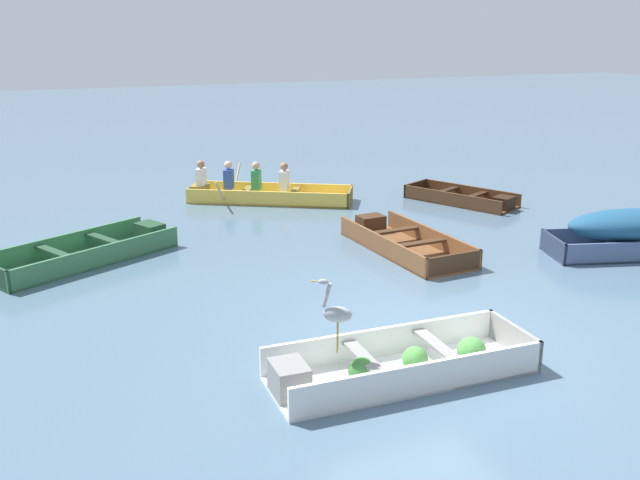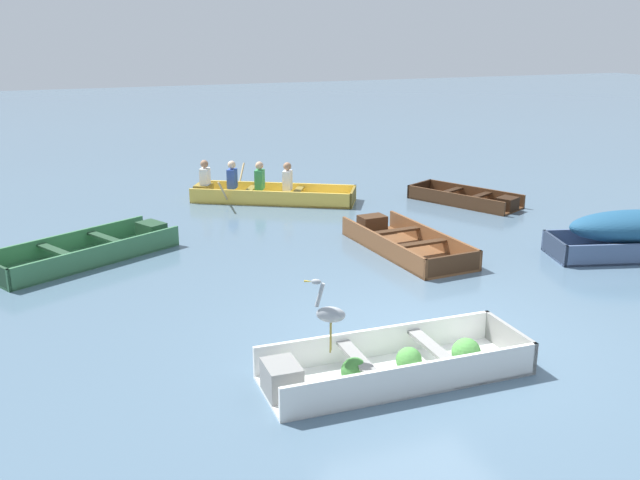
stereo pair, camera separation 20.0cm
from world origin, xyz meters
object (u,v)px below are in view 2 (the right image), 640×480
object	(u,v)px
skiff_green_mid_moored	(91,251)
rowboat_yellow_with_crew	(262,191)
skiff_dark_varnish_outer_moored	(469,199)
skiff_slate_blue_far_moored	(639,231)
heron_on_dinghy	(329,312)
dinghy_white_foreground	(391,366)
skiff_wooden_brown_near_moored	(402,243)

from	to	relation	value
skiff_green_mid_moored	rowboat_yellow_with_crew	distance (m)	4.87
skiff_green_mid_moored	skiff_dark_varnish_outer_moored	distance (m)	8.18
skiff_slate_blue_far_moored	heron_on_dinghy	size ratio (longest dim) A/B	3.69
dinghy_white_foreground	skiff_green_mid_moored	size ratio (longest dim) A/B	0.92
skiff_wooden_brown_near_moored	skiff_slate_blue_far_moored	xyz separation A→B (m)	(3.60, -1.78, 0.33)
dinghy_white_foreground	skiff_green_mid_moored	distance (m)	6.43
skiff_slate_blue_far_moored	heron_on_dinghy	distance (m)	7.06
skiff_green_mid_moored	skiff_dark_varnish_outer_moored	world-z (taller)	skiff_green_mid_moored
dinghy_white_foreground	skiff_green_mid_moored	world-z (taller)	dinghy_white_foreground
skiff_wooden_brown_near_moored	rowboat_yellow_with_crew	distance (m)	4.58
skiff_green_mid_moored	heron_on_dinghy	bearing A→B (deg)	-68.95
skiff_wooden_brown_near_moored	heron_on_dinghy	size ratio (longest dim) A/B	3.48
skiff_green_mid_moored	rowboat_yellow_with_crew	bearing A→B (deg)	36.52
skiff_green_mid_moored	dinghy_white_foreground	bearing A→B (deg)	-63.56
skiff_slate_blue_far_moored	skiff_green_mid_moored	bearing A→B (deg)	159.59
dinghy_white_foreground	skiff_wooden_brown_near_moored	size ratio (longest dim) A/B	1.05
skiff_wooden_brown_near_moored	heron_on_dinghy	world-z (taller)	heron_on_dinghy
dinghy_white_foreground	skiff_slate_blue_far_moored	world-z (taller)	skiff_slate_blue_far_moored
skiff_dark_varnish_outer_moored	rowboat_yellow_with_crew	size ratio (longest dim) A/B	0.72
dinghy_white_foreground	skiff_wooden_brown_near_moored	bearing A→B (deg)	61.17
skiff_green_mid_moored	heron_on_dinghy	world-z (taller)	heron_on_dinghy
skiff_green_mid_moored	skiff_slate_blue_far_moored	xyz separation A→B (m)	(8.81, -3.28, 0.33)
dinghy_white_foreground	skiff_slate_blue_far_moored	size ratio (longest dim) A/B	0.99
skiff_wooden_brown_near_moored	skiff_green_mid_moored	world-z (taller)	skiff_green_mid_moored
skiff_dark_varnish_outer_moored	rowboat_yellow_with_crew	xyz separation A→B (m)	(-4.21, 1.95, 0.12)
skiff_slate_blue_far_moored	heron_on_dinghy	bearing A→B (deg)	-160.61
dinghy_white_foreground	rowboat_yellow_with_crew	distance (m)	8.72
skiff_slate_blue_far_moored	skiff_dark_varnish_outer_moored	world-z (taller)	skiff_slate_blue_far_moored
dinghy_white_foreground	heron_on_dinghy	xyz separation A→B (m)	(-0.70, 0.14, 0.71)
skiff_wooden_brown_near_moored	skiff_dark_varnish_outer_moored	world-z (taller)	skiff_wooden_brown_near_moored
heron_on_dinghy	skiff_green_mid_moored	bearing A→B (deg)	111.05
skiff_dark_varnish_outer_moored	heron_on_dinghy	distance (m)	8.90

